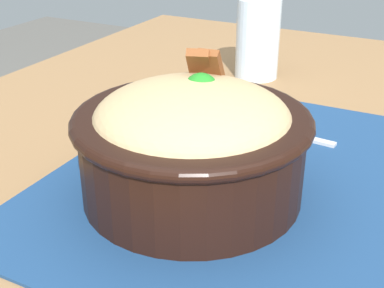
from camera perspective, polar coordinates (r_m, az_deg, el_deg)
The scene contains 5 objects.
table at distance 0.53m, azimuth 5.16°, elevation -10.42°, with size 1.21×0.88×0.73m.
placemat at distance 0.52m, azimuth 5.31°, elevation -3.48°, with size 0.43×0.33×0.00m, color navy.
bowl at distance 0.46m, azimuth 0.01°, elevation 0.52°, with size 0.21×0.21×0.13m.
fork at distance 0.61m, azimuth 8.79°, elevation 1.47°, with size 0.03×0.13×0.00m.
drinking_glass at distance 0.78m, azimuth 7.07°, elevation 10.65°, with size 0.06×0.06×0.11m.
Camera 1 is at (-0.40, -0.16, 0.99)m, focal length 49.47 mm.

